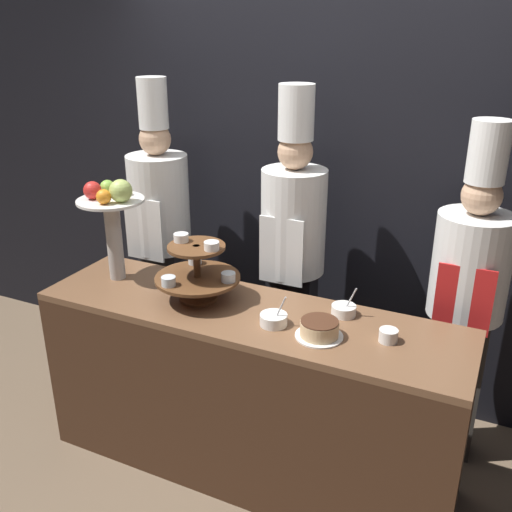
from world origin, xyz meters
TOP-DOWN VIEW (x-y plane):
  - ground_plane at (0.00, 0.00)m, footprint 14.00×14.00m
  - wall_back at (0.00, 1.26)m, footprint 10.00×0.06m
  - buffet_counter at (0.00, 0.29)m, footprint 2.13×0.58m
  - tiered_stand at (-0.28, 0.30)m, footprint 0.43×0.43m
  - fruit_pedestal at (-0.81, 0.34)m, footprint 0.35×0.35m
  - cake_round at (0.40, 0.20)m, footprint 0.21×0.21m
  - cup_white at (0.68, 0.30)m, footprint 0.08×0.08m
  - serving_bowl_near at (0.17, 0.22)m, footprint 0.13×0.13m
  - serving_bowl_far at (0.43, 0.45)m, footprint 0.12×0.12m
  - chef_left at (-0.90, 0.89)m, footprint 0.37×0.37m
  - chef_center_left at (-0.01, 0.89)m, footprint 0.36×0.36m
  - chef_center_right at (0.94, 0.89)m, footprint 0.38×0.38m

SIDE VIEW (x-z plane):
  - ground_plane at x=0.00m, z-range 0.00..0.00m
  - buffet_counter at x=0.00m, z-range 0.00..0.94m
  - serving_bowl_far at x=0.43m, z-range 0.89..1.04m
  - serving_bowl_near at x=0.17m, z-range 0.89..1.05m
  - cup_white at x=0.68m, z-range 0.94..1.00m
  - chef_center_right at x=0.94m, z-range 0.06..1.90m
  - cake_round at x=0.40m, z-range 0.94..1.02m
  - chef_left at x=-0.90m, z-range 0.08..2.03m
  - chef_center_left at x=-0.01m, z-range 0.09..2.04m
  - tiered_stand at x=-0.28m, z-range 0.94..1.27m
  - fruit_pedestal at x=-0.81m, z-range 1.04..1.61m
  - wall_back at x=0.00m, z-range 0.00..2.80m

